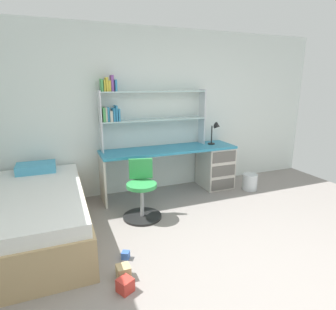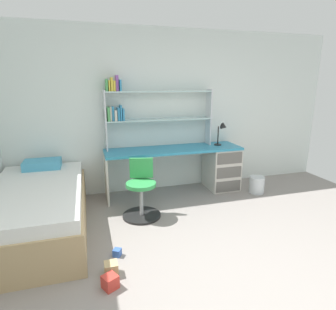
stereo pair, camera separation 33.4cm
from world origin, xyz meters
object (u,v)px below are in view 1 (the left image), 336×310
Objects in this scene: waste_bin at (250,182)px; toy_block_red_3 at (125,285)px; bed_platform at (36,215)px; toy_block_natural_2 at (123,272)px; desk at (202,164)px; swivel_chair at (142,196)px; desk_lamp at (216,130)px; bookshelf_hutch at (140,108)px; toy_block_blue_1 at (126,255)px.

waste_bin is 2.99m from toy_block_red_3.
bed_platform is 16.75× the size of toy_block_natural_2.
desk is at bearing 15.99° from bed_platform.
swivel_chair reaches higher than toy_block_natural_2.
desk_lamp is 1.79m from swivel_chair.
desk is 1.06× the size of bed_platform.
waste_bin is at bearing 29.31° from toy_block_natural_2.
bookshelf_hutch is at bearing 172.11° from desk_lamp.
waste_bin is at bearing 6.10° from bed_platform.
desk is 2.31m from toy_block_blue_1.
desk_lamp is 2.99m from bed_platform.
toy_block_blue_1 is at bearing -117.04° from swivel_chair.
desk reaches higher than toy_block_natural_2.
bookshelf_hutch is at bearing 68.22° from toy_block_blue_1.
toy_block_natural_2 is (0.77, -1.06, -0.23)m from bed_platform.
waste_bin is 2.67m from toy_block_blue_1.
desk is 0.87m from waste_bin.
desk_lamp reaches higher than desk.
toy_block_red_3 is (-0.03, -0.18, -0.00)m from toy_block_natural_2.
swivel_chair is 2.02m from waste_bin.
toy_block_red_3 is at bearing -132.62° from desk.
waste_bin is (0.72, -0.38, -0.30)m from desk.
toy_block_red_3 is (-0.78, -2.14, -1.34)m from bookshelf_hutch.
bookshelf_hutch is 2.64m from toy_block_red_3.
swivel_chair is 0.38× the size of bed_platform.
desk is at bearing 45.04° from toy_block_natural_2.
swivel_chair is at bearing -156.52° from desk_lamp.
swivel_chair is at bearing 3.15° from bed_platform.
desk is 5.73× the size of desk_lamp.
desk_lamp is 2.64m from toy_block_blue_1.
toy_block_blue_1 is (0.86, -0.77, -0.25)m from bed_platform.
toy_block_red_3 is at bearing -103.60° from toy_block_blue_1.
waste_bin is at bearing 8.00° from swivel_chair.
bed_platform is 7.58× the size of waste_bin.
desk is 1.44m from swivel_chair.
desk_lamp is at bearing 41.33° from toy_block_natural_2.
bed_platform reaches higher than toy_block_red_3.
bed_platform reaches higher than toy_block_blue_1.
bed_platform is at bearing -164.01° from desk.
bookshelf_hutch reaches higher than bed_platform.
desk_lamp is 0.18× the size of bed_platform.
desk is at bearing -9.35° from bookshelf_hutch.
desk_lamp is at bearing 43.71° from toy_block_red_3.
toy_block_natural_2 is at bearing -111.11° from bookshelf_hutch.
bookshelf_hutch reaches higher than toy_block_red_3.
toy_block_natural_2 is at bearing 82.01° from toy_block_red_3.
desk_lamp reaches higher than swivel_chair.
desk reaches higher than toy_block_blue_1.
waste_bin is at bearing -17.54° from bookshelf_hutch.
desk_lamp is 3.09× the size of toy_block_natural_2.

